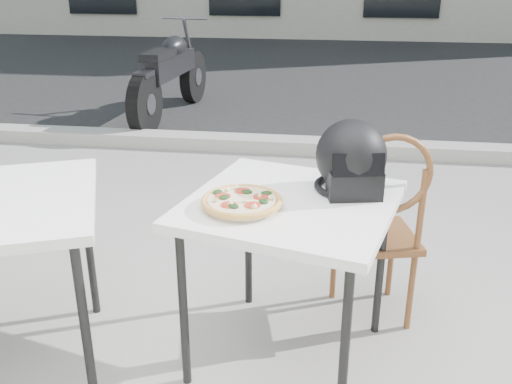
# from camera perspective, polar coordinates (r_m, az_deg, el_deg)

# --- Properties ---
(ground) EXTENTS (80.00, 80.00, 0.00)m
(ground) POSITION_cam_1_polar(r_m,az_deg,el_deg) (2.73, -2.20, -15.71)
(ground) COLOR gray
(ground) RESTS_ON ground
(street_asphalt) EXTENTS (30.00, 8.00, 0.00)m
(street_asphalt) POSITION_cam_1_polar(r_m,az_deg,el_deg) (9.28, 5.54, 11.78)
(street_asphalt) COLOR black
(street_asphalt) RESTS_ON ground
(curb) EXTENTS (30.00, 0.25, 0.12)m
(curb) POSITION_cam_1_polar(r_m,az_deg,el_deg) (5.38, 3.40, 4.73)
(curb) COLOR #9A9790
(curb) RESTS_ON ground
(cafe_table_main) EXTENTS (0.99, 0.99, 0.77)m
(cafe_table_main) POSITION_cam_1_polar(r_m,az_deg,el_deg) (2.35, 3.47, -2.36)
(cafe_table_main) COLOR white
(cafe_table_main) RESTS_ON ground
(plate) EXTENTS (0.29, 0.29, 0.02)m
(plate) POSITION_cam_1_polar(r_m,az_deg,el_deg) (2.25, -1.44, -1.39)
(plate) COLOR white
(plate) RESTS_ON cafe_table_main
(pizza) EXTENTS (0.38, 0.38, 0.04)m
(pizza) POSITION_cam_1_polar(r_m,az_deg,el_deg) (2.24, -1.45, -0.87)
(pizza) COLOR #DAA44F
(pizza) RESTS_ON plate
(helmet) EXTENTS (0.35, 0.36, 0.30)m
(helmet) POSITION_cam_1_polar(r_m,az_deg,el_deg) (2.40, 9.51, 3.16)
(helmet) COLOR black
(helmet) RESTS_ON cafe_table_main
(cafe_chair_main) EXTENTS (0.46, 0.46, 1.00)m
(cafe_chair_main) POSITION_cam_1_polar(r_m,az_deg,el_deg) (2.72, 12.35, -2.71)
(cafe_chair_main) COLOR brown
(cafe_chair_main) RESTS_ON ground
(motorcycle) EXTENTS (0.55, 2.12, 1.06)m
(motorcycle) POSITION_cam_1_polar(r_m,az_deg,el_deg) (6.58, -8.50, 11.42)
(motorcycle) COLOR black
(motorcycle) RESTS_ON street_asphalt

